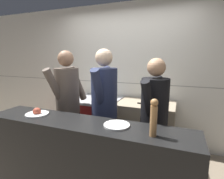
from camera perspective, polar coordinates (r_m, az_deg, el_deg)
The scene contains 13 objects.
wall_back_tiled at distance 3.35m, azimuth 4.49°, elevation 4.77°, with size 8.00×0.06×2.60m.
oven_range at distance 3.35m, azimuth -5.18°, elevation -10.39°, with size 0.85×0.71×0.88m.
prep_counter at distance 3.07m, azimuth 10.86°, elevation -12.48°, with size 0.91×0.65×0.89m.
pass_counter at distance 2.13m, azimuth -9.08°, elevation -22.78°, with size 2.33×0.45×0.96m.
stock_pot at distance 3.11m, azimuth -4.41°, elevation -1.76°, with size 0.28×0.28×0.17m.
mixing_bowl_steel at distance 2.92m, azimuth 15.42°, elevation -3.87°, with size 0.25×0.25×0.07m.
chefs_knife at distance 2.81m, azimuth 11.45°, elevation -4.86°, with size 0.41×0.10×0.02m.
plated_dish_main at distance 2.28m, azimuth -23.27°, elevation -7.08°, with size 0.27×0.27×0.09m.
plated_dish_appetiser at distance 1.78m, azimuth 1.54°, elevation -11.55°, with size 0.26×0.26×0.02m.
pepper_mill at distance 1.55m, azimuth 13.45°, elevation -8.70°, with size 0.07×0.07×0.34m.
chef_head_cook at distance 2.72m, azimuth -14.22°, elevation -4.16°, with size 0.43×0.75×1.73m.
chef_sous at distance 2.42m, azimuth -2.50°, elevation -5.43°, with size 0.38×0.77×1.75m.
chef_line at distance 2.23m, azimuth 13.55°, elevation -8.92°, with size 0.40×0.71×1.63m.
Camera 1 is at (0.97, -1.70, 1.65)m, focal length 28.00 mm.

